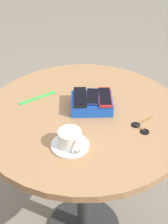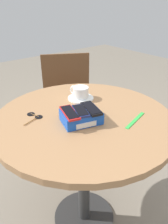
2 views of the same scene
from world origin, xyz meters
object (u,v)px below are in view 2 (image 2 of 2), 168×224
(round_table, at_px, (84,138))
(phone_navy, at_px, (81,111))
(phone_red, at_px, (70,113))
(chair_near_window, at_px, (68,101))
(sunglasses, at_px, (34,116))
(phone_black, at_px, (92,108))
(saucer, at_px, (81,98))
(phone_box, at_px, (81,117))
(lanyard_strap, at_px, (135,120))
(coffee_cup, at_px, (80,92))

(round_table, xyz_separation_m, phone_navy, (-0.05, -0.04, 0.19))
(round_table, relative_size, phone_red, 5.86)
(chair_near_window, bearing_deg, sunglasses, -135.92)
(phone_black, relative_size, saucer, 1.03)
(phone_box, height_order, chair_near_window, chair_near_window)
(round_table, distance_m, lanyard_strap, 0.28)
(coffee_cup, bearing_deg, round_table, -122.71)
(saucer, height_order, lanyard_strap, saucer)
(phone_red, xyz_separation_m, lanyard_strap, (0.26, -0.16, -0.06))
(phone_navy, relative_size, phone_black, 0.88)
(phone_black, xyz_separation_m, chair_near_window, (0.40, 0.77, -0.37))
(phone_navy, height_order, chair_near_window, chair_near_window)
(phone_box, relative_size, saucer, 1.39)
(phone_box, height_order, phone_red, phone_red)
(phone_box, xyz_separation_m, saucer, (0.15, 0.20, -0.02))
(phone_red, distance_m, coffee_cup, 0.28)
(round_table, relative_size, lanyard_strap, 4.85)
(phone_black, height_order, lanyard_strap, phone_black)
(phone_navy, xyz_separation_m, sunglasses, (-0.14, 0.18, -0.06))
(phone_red, distance_m, phone_black, 0.11)
(phone_black, height_order, chair_near_window, chair_near_window)
(saucer, distance_m, coffee_cup, 0.04)
(phone_box, relative_size, coffee_cup, 1.68)
(round_table, relative_size, phone_box, 4.35)
(round_table, distance_m, phone_box, 0.17)
(phone_navy, relative_size, chair_near_window, 0.16)
(round_table, height_order, chair_near_window, chair_near_window)
(lanyard_strap, height_order, chair_near_window, chair_near_window)
(chair_near_window, bearing_deg, phone_red, -123.97)
(lanyard_strap, height_order, sunglasses, sunglasses)
(saucer, xyz_separation_m, coffee_cup, (-0.00, 0.00, 0.04))
(round_table, relative_size, phone_navy, 6.66)
(saucer, distance_m, sunglasses, 0.30)
(coffee_cup, relative_size, sunglasses, 1.09)
(round_table, xyz_separation_m, phone_black, (0.00, -0.05, 0.19))
(phone_red, relative_size, phone_black, 1.00)
(round_table, height_order, coffee_cup, coffee_cup)
(round_table, height_order, saucer, saucer)
(coffee_cup, distance_m, lanyard_strap, 0.36)
(phone_red, relative_size, coffee_cup, 1.25)
(phone_box, bearing_deg, phone_black, -17.94)
(phone_box, bearing_deg, round_table, 38.04)
(phone_box, xyz_separation_m, chair_near_window, (0.45, 0.76, -0.33))
(phone_box, height_order, lanyard_strap, phone_box)
(phone_navy, bearing_deg, sunglasses, 128.13)
(phone_red, xyz_separation_m, phone_navy, (0.05, -0.02, 0.00))
(phone_box, relative_size, phone_red, 1.35)
(phone_red, xyz_separation_m, chair_near_window, (0.50, 0.74, -0.37))
(phone_box, distance_m, lanyard_strap, 0.26)
(coffee_cup, height_order, sunglasses, coffee_cup)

